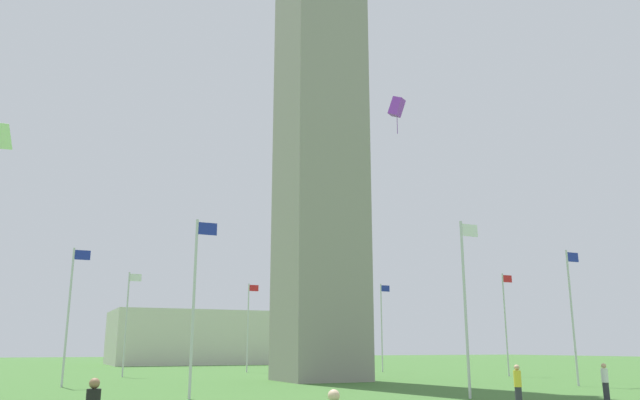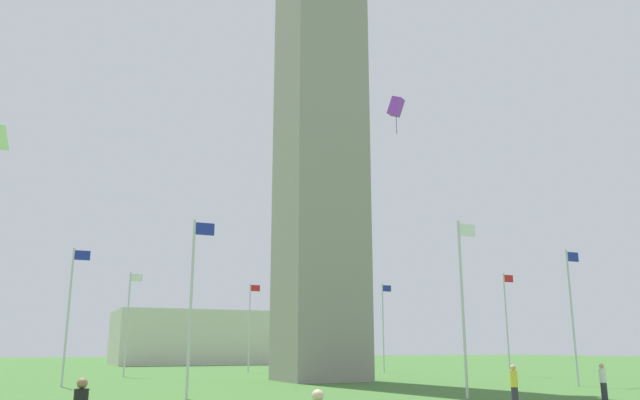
# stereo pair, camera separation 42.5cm
# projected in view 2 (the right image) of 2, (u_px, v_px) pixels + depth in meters

# --- Properties ---
(ground_plane) EXTENTS (260.00, 260.00, 0.00)m
(ground_plane) POSITION_uv_depth(u_px,v_px,m) (320.00, 381.00, 46.41)
(ground_plane) COLOR #3D6B2D
(obelisk_monument) EXTENTS (6.05, 6.05, 54.97)m
(obelisk_monument) POSITION_uv_depth(u_px,v_px,m) (320.00, 46.00, 52.77)
(obelisk_monument) COLOR gray
(obelisk_monument) RESTS_ON ground
(flagpole_n) EXTENTS (1.12, 0.14, 8.91)m
(flagpole_n) POSITION_uv_depth(u_px,v_px,m) (507.00, 319.00, 54.61)
(flagpole_n) COLOR silver
(flagpole_n) RESTS_ON ground
(flagpole_ne) EXTENTS (1.12, 0.14, 8.91)m
(flagpole_ne) POSITION_uv_depth(u_px,v_px,m) (384.00, 323.00, 63.86)
(flagpole_ne) COLOR silver
(flagpole_ne) RESTS_ON ground
(flagpole_e) EXTENTS (1.12, 0.14, 8.91)m
(flagpole_e) POSITION_uv_depth(u_px,v_px,m) (250.00, 323.00, 63.56)
(flagpole_e) COLOR silver
(flagpole_e) RESTS_ON ground
(flagpole_se) EXTENTS (1.12, 0.14, 8.91)m
(flagpole_se) POSITION_uv_depth(u_px,v_px,m) (128.00, 319.00, 53.89)
(flagpole_se) COLOR silver
(flagpole_se) RESTS_ON ground
(flagpole_s) EXTENTS (1.12, 0.14, 8.91)m
(flagpole_s) POSITION_uv_depth(u_px,v_px,m) (69.00, 310.00, 40.50)
(flagpole_s) COLOR silver
(flagpole_s) RESTS_ON ground
(flagpole_sw) EXTENTS (1.12, 0.14, 8.91)m
(flagpole_sw) POSITION_uv_depth(u_px,v_px,m) (192.00, 299.00, 31.25)
(flagpole_sw) COLOR silver
(flagpole_sw) RESTS_ON ground
(flagpole_w) EXTENTS (1.12, 0.14, 8.91)m
(flagpole_w) POSITION_uv_depth(u_px,v_px,m) (463.00, 299.00, 31.55)
(flagpole_w) COLOR silver
(flagpole_w) RESTS_ON ground
(flagpole_nw) EXTENTS (1.12, 0.14, 8.91)m
(flagpole_nw) POSITION_uv_depth(u_px,v_px,m) (572.00, 310.00, 41.23)
(flagpole_nw) COLOR silver
(flagpole_nw) RESTS_ON ground
(person_yellow_shirt) EXTENTS (0.32, 0.32, 1.73)m
(person_yellow_shirt) POSITION_uv_depth(u_px,v_px,m) (514.00, 386.00, 26.50)
(person_yellow_shirt) COLOR #2D2D38
(person_yellow_shirt) RESTS_ON ground
(person_white_shirt) EXTENTS (0.32, 0.32, 1.70)m
(person_white_shirt) POSITION_uv_depth(u_px,v_px,m) (603.00, 382.00, 29.80)
(person_white_shirt) COLOR #2D2D38
(person_white_shirt) RESTS_ON ground
(kite_purple_box) EXTENTS (1.22, 1.34, 2.73)m
(kite_purple_box) POSITION_uv_depth(u_px,v_px,m) (396.00, 107.00, 43.71)
(kite_purple_box) COLOR purple
(distant_building) EXTENTS (26.25, 15.68, 7.66)m
(distant_building) POSITION_uv_depth(u_px,v_px,m) (205.00, 338.00, 93.60)
(distant_building) COLOR beige
(distant_building) RESTS_ON ground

